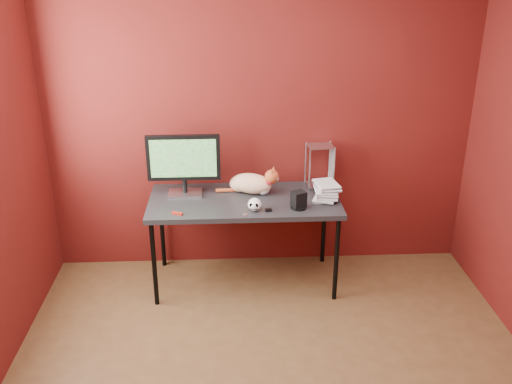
{
  "coord_description": "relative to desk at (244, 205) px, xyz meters",
  "views": [
    {
      "loc": [
        -0.27,
        -2.74,
        2.55
      ],
      "look_at": [
        -0.07,
        1.15,
        0.9
      ],
      "focal_mm": 40.0,
      "sensor_mm": 36.0,
      "label": 1
    }
  ],
  "objects": [
    {
      "name": "cat",
      "position": [
        0.06,
        0.12,
        0.13
      ],
      "size": [
        0.5,
        0.3,
        0.24
      ],
      "rotation": [
        0.0,
        0.0,
        -0.39
      ],
      "color": "orange",
      "rests_on": "desk"
    },
    {
      "name": "washer",
      "position": [
        -0.0,
        -0.29,
        0.05
      ],
      "size": [
        0.04,
        0.04,
        0.0
      ],
      "primitive_type": "cylinder",
      "color": "#B7B7BC",
      "rests_on": "desk"
    },
    {
      "name": "speaker",
      "position": [
        0.41,
        -0.2,
        0.11
      ],
      "size": [
        0.13,
        0.12,
        0.14
      ],
      "rotation": [
        0.0,
        0.0,
        0.43
      ],
      "color": "black",
      "rests_on": "desk"
    },
    {
      "name": "wire_rack",
      "position": [
        0.63,
        0.26,
        0.23
      ],
      "size": [
        0.22,
        0.18,
        0.35
      ],
      "rotation": [
        0.0,
        0.0,
        0.07
      ],
      "color": "#B7B7BC",
      "rests_on": "desk"
    },
    {
      "name": "skull_mug",
      "position": [
        0.07,
        -0.23,
        0.1
      ],
      "size": [
        0.1,
        0.11,
        0.1
      ],
      "rotation": [
        0.0,
        0.0,
        -0.19
      ],
      "color": "white",
      "rests_on": "desk"
    },
    {
      "name": "pocket_knife",
      "position": [
        -0.51,
        -0.26,
        0.06
      ],
      "size": [
        0.08,
        0.05,
        0.02
      ],
      "primitive_type": "cube",
      "rotation": [
        0.0,
        0.0,
        -0.43
      ],
      "color": "#A2190C",
      "rests_on": "desk"
    },
    {
      "name": "book_stack",
      "position": [
        0.57,
        0.0,
        0.73
      ],
      "size": [
        0.23,
        0.27,
        1.36
      ],
      "rotation": [
        0.0,
        0.0,
        -0.13
      ],
      "color": "beige",
      "rests_on": "desk"
    },
    {
      "name": "monitor",
      "position": [
        -0.47,
        0.12,
        0.33
      ],
      "size": [
        0.58,
        0.19,
        0.5
      ],
      "rotation": [
        0.0,
        0.0,
        0.01
      ],
      "color": "#B7B7BC",
      "rests_on": "desk"
    },
    {
      "name": "desk",
      "position": [
        0.0,
        0.0,
        0.0
      ],
      "size": [
        1.5,
        0.7,
        0.75
      ],
      "color": "black",
      "rests_on": "ground"
    },
    {
      "name": "room",
      "position": [
        0.15,
        -1.37,
        0.75
      ],
      "size": [
        3.52,
        3.52,
        2.61
      ],
      "color": "#53371C",
      "rests_on": "ground"
    },
    {
      "name": "black_gadget",
      "position": [
        0.17,
        -0.24,
        0.06
      ],
      "size": [
        0.05,
        0.03,
        0.02
      ],
      "primitive_type": "cube",
      "rotation": [
        0.0,
        0.0,
        0.12
      ],
      "color": "black",
      "rests_on": "desk"
    }
  ]
}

